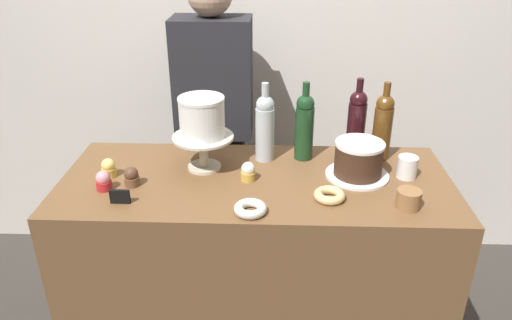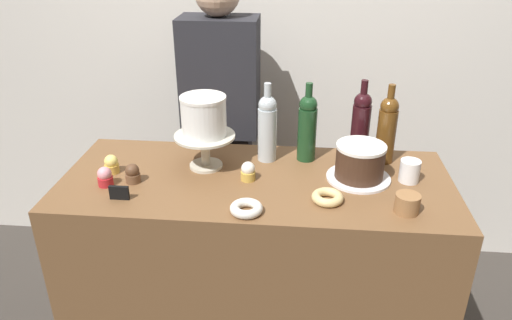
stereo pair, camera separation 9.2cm
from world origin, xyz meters
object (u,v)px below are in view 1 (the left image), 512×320
object	(u,v)px
cupcake_chocolate	(132,177)
donut_sugar	(250,209)
wine_bottle_amber	(383,126)
cupcake_vanilla	(248,172)
chocolate_round_cake	(359,158)
wine_bottle_green	(304,125)
donut_glazed	(329,195)
cake_stand_pedestal	(203,146)
wine_bottle_dark_red	(357,121)
cookie_stack	(408,199)
white_layer_cake	(202,117)
wine_bottle_clear	(265,127)
cupcake_lemon	(109,168)
barista_figure	(215,134)
cupcake_strawberry	(104,181)
coffee_cup_ceramic	(407,167)
price_sign_chalkboard	(120,197)

from	to	relation	value
cupcake_chocolate	donut_sugar	bearing A→B (deg)	-21.21
wine_bottle_amber	cupcake_vanilla	xyz separation A→B (m)	(-0.53, -0.21, -0.11)
chocolate_round_cake	wine_bottle_green	size ratio (longest dim) A/B	0.57
donut_sugar	donut_glazed	bearing A→B (deg)	19.88
cake_stand_pedestal	wine_bottle_dark_red	xyz separation A→B (m)	(0.62, 0.17, 0.05)
cookie_stack	donut_sugar	bearing A→B (deg)	-174.19
cupcake_vanilla	white_layer_cake	bearing A→B (deg)	152.54
cupcake_chocolate	cookie_stack	xyz separation A→B (m)	(0.99, -0.12, -0.00)
wine_bottle_green	cupcake_chocolate	world-z (taller)	wine_bottle_green
wine_bottle_amber	donut_glazed	world-z (taller)	wine_bottle_amber
cake_stand_pedestal	wine_bottle_green	bearing A→B (deg)	15.39
wine_bottle_clear	wine_bottle_amber	world-z (taller)	same
donut_glazed	white_layer_cake	bearing A→B (deg)	154.53
chocolate_round_cake	cupcake_lemon	size ratio (longest dim) A/B	2.50
white_layer_cake	wine_bottle_dark_red	bearing A→B (deg)	15.17
cupcake_chocolate	cupcake_lemon	distance (m)	0.13
cake_stand_pedestal	donut_glazed	world-z (taller)	cake_stand_pedestal
wine_bottle_amber	cookie_stack	size ratio (longest dim) A/B	3.87
chocolate_round_cake	cookie_stack	bearing A→B (deg)	-58.02
cookie_stack	wine_bottle_dark_red	bearing A→B (deg)	105.56
cupcake_chocolate	donut_glazed	world-z (taller)	cupcake_chocolate
wine_bottle_dark_red	cupcake_lemon	distance (m)	1.01
chocolate_round_cake	barista_figure	world-z (taller)	barista_figure
white_layer_cake	cupcake_strawberry	xyz separation A→B (m)	(-0.34, -0.19, -0.18)
wine_bottle_dark_red	cookie_stack	distance (m)	0.47
wine_bottle_amber	cake_stand_pedestal	bearing A→B (deg)	-170.50
white_layer_cake	cupcake_vanilla	world-z (taller)	white_layer_cake
wine_bottle_green	wine_bottle_amber	world-z (taller)	same
white_layer_cake	coffee_cup_ceramic	bearing A→B (deg)	-3.37
cupcake_lemon	cake_stand_pedestal	bearing A→B (deg)	13.20
donut_glazed	coffee_cup_ceramic	xyz separation A→B (m)	(0.31, 0.18, 0.03)
cake_stand_pedestal	white_layer_cake	distance (m)	0.12
wine_bottle_amber	price_sign_chalkboard	bearing A→B (deg)	-157.66
wine_bottle_clear	cookie_stack	distance (m)	0.63
donut_glazed	barista_figure	size ratio (longest dim) A/B	0.07
cake_stand_pedestal	coffee_cup_ceramic	xyz separation A→B (m)	(0.79, -0.05, -0.05)
wine_bottle_clear	price_sign_chalkboard	world-z (taller)	wine_bottle_clear
wine_bottle_green	cupcake_strawberry	xyz separation A→B (m)	(-0.74, -0.29, -0.11)
price_sign_chalkboard	cupcake_chocolate	bearing A→B (deg)	86.70
wine_bottle_dark_red	wine_bottle_amber	size ratio (longest dim) A/B	1.00
white_layer_cake	wine_bottle_amber	distance (m)	0.73
cookie_stack	chocolate_round_cake	bearing A→B (deg)	121.98
white_layer_cake	coffee_cup_ceramic	distance (m)	0.81
cake_stand_pedestal	donut_glazed	size ratio (longest dim) A/B	2.13
cupcake_vanilla	cupcake_chocolate	bearing A→B (deg)	-172.35
cupcake_strawberry	wine_bottle_dark_red	bearing A→B (deg)	20.16
donut_sugar	coffee_cup_ceramic	world-z (taller)	coffee_cup_ceramic
wine_bottle_clear	wine_bottle_green	bearing A→B (deg)	6.32
white_layer_cake	donut_glazed	xyz separation A→B (m)	(0.47, -0.23, -0.20)
white_layer_cake	coffee_cup_ceramic	world-z (taller)	white_layer_cake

